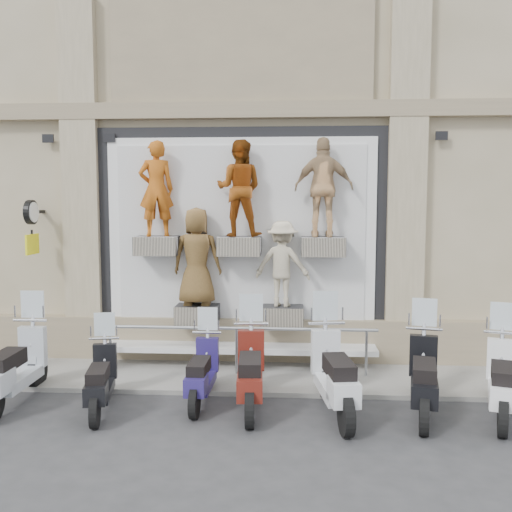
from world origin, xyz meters
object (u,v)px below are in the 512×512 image
Objects in this scene: scooter_g at (334,357)px; scooter_d at (100,366)px; guard_rail at (237,352)px; scooter_i at (503,365)px; scooter_e at (202,359)px; scooter_c at (15,351)px; scooter_f at (250,355)px; clock_sign_bracket at (32,220)px; scooter_h at (424,361)px.

scooter_d is at bearing 173.52° from scooter_g.
scooter_g is at bearing -45.76° from guard_rail.
scooter_d is 0.87× the size of scooter_i.
scooter_g is (2.03, -0.34, 0.16)m from scooter_e.
scooter_c reaches higher than scooter_e.
scooter_f is (0.78, -0.18, 0.12)m from scooter_e.
scooter_f is (2.24, 0.26, 0.13)m from scooter_d.
clock_sign_bracket reaches higher than scooter_e.
scooter_d is 0.99× the size of scooter_e.
scooter_c reaches higher than scooter_f.
scooter_f reaches higher than guard_rail.
guard_rail is at bearing 100.28° from scooter_f.
guard_rail is at bearing 24.15° from scooter_c.
scooter_i reaches higher than scooter_d.
scooter_i is (4.46, -0.32, 0.09)m from scooter_e.
scooter_d is 5.93m from scooter_i.
scooter_h is (2.57, -0.10, -0.01)m from scooter_f.
scooter_c is at bearing -174.68° from scooter_e.
scooter_i is at bearing -9.83° from scooter_d.
scooter_i is (1.11, -0.04, -0.02)m from scooter_h.
guard_rail is 3.36m from scooter_h.
scooter_d is (-1.88, -1.77, 0.24)m from guard_rail.
scooter_c is 2.91m from scooter_e.
clock_sign_bracket is at bearing 153.86° from scooter_e.
scooter_c is 0.97× the size of scooter_g.
scooter_c is (0.59, -2.01, -1.96)m from clock_sign_bracket.
scooter_g is 1.09× the size of scooter_i.
scooter_c is at bearing 177.25° from scooter_f.
scooter_f is at bearing -12.41° from scooter_e.
guard_rail is at bearing 126.03° from scooter_g.
clock_sign_bracket is 0.59× the size of scooter_d.
scooter_d is 4.82m from scooter_h.
scooter_i is at bearing -3.16° from scooter_e.
scooter_f reaches higher than scooter_d.
scooter_g is (1.62, -1.66, 0.41)m from guard_rail.
guard_rail is 4.96× the size of clock_sign_bracket.
scooter_c is at bearing 170.38° from scooter_g.
scooter_e is at bearing -107.40° from guard_rail.
scooter_e is 4.47m from scooter_i.
scooter_h is (1.32, 0.05, -0.05)m from scooter_g.
scooter_f reaches higher than scooter_i.
clock_sign_bracket is 6.22m from scooter_g.
scooter_f is at bearing -0.24° from scooter_c.
clock_sign_bracket reaches higher than scooter_i.
scooter_d is at bearing -162.05° from scooter_e.
scooter_d is 1.53m from scooter_e.
scooter_h is at bearing -28.69° from guard_rail.
guard_rail is 1.59m from scooter_f.
guard_rail is 3.67m from scooter_c.
clock_sign_bracket is 0.49× the size of scooter_c.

